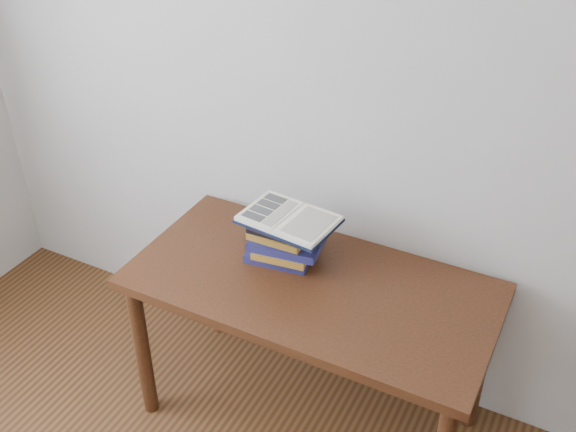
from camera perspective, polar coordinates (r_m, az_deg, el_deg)
The scene contains 3 objects.
desk at distance 2.50m, azimuth 1.93°, elevation -7.38°, with size 1.32×0.66×0.71m.
book_stack at distance 2.49m, azimuth -0.40°, elevation -1.98°, with size 0.30×0.21×0.18m.
open_book at distance 2.42m, azimuth 0.07°, elevation -0.26°, with size 0.36×0.27×0.03m.
Camera 1 is at (0.89, -0.33, 2.25)m, focal length 42.00 mm.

